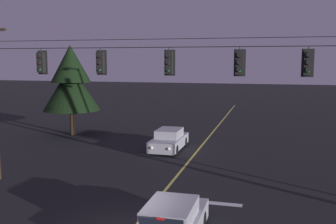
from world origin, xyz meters
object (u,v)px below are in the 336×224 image
(tree_verge_near, at_px, (71,81))
(car_waiting_near_lane, at_px, (171,224))
(traffic_light_right_inner, at_px, (239,63))
(car_oncoming_lead, at_px, (169,140))
(traffic_light_centre, at_px, (169,63))
(traffic_light_rightmost, at_px, (308,63))
(traffic_light_leftmost, at_px, (41,62))
(traffic_light_left_inner, at_px, (100,63))

(tree_verge_near, bearing_deg, car_waiting_near_lane, -53.05)
(traffic_light_right_inner, relative_size, car_oncoming_lead, 0.28)
(traffic_light_centre, relative_size, traffic_light_rightmost, 1.00)
(traffic_light_leftmost, distance_m, traffic_light_rightmost, 11.87)
(traffic_light_right_inner, distance_m, car_oncoming_lead, 11.36)
(traffic_light_right_inner, relative_size, traffic_light_rightmost, 1.00)
(traffic_light_leftmost, relative_size, traffic_light_left_inner, 1.00)
(traffic_light_rightmost, bearing_deg, traffic_light_left_inner, 180.00)
(traffic_light_leftmost, height_order, car_waiting_near_lane, traffic_light_leftmost)
(tree_verge_near, bearing_deg, traffic_light_left_inner, -56.24)
(traffic_light_rightmost, bearing_deg, traffic_light_right_inner, 180.00)
(traffic_light_centre, distance_m, traffic_light_rightmost, 5.66)
(car_waiting_near_lane, height_order, car_oncoming_lead, same)
(traffic_light_centre, height_order, tree_verge_near, tree_verge_near)
(traffic_light_rightmost, height_order, car_oncoming_lead, traffic_light_rightmost)
(car_waiting_near_lane, bearing_deg, traffic_light_right_inner, 69.39)
(traffic_light_right_inner, bearing_deg, traffic_light_rightmost, 0.00)
(traffic_light_left_inner, distance_m, car_oncoming_lead, 10.13)
(traffic_light_leftmost, bearing_deg, car_waiting_near_lane, -31.61)
(car_oncoming_lead, bearing_deg, car_waiting_near_lane, -75.19)
(traffic_light_right_inner, xyz_separation_m, car_waiting_near_lane, (-1.73, -4.60, -5.22))
(traffic_light_right_inner, xyz_separation_m, traffic_light_rightmost, (2.67, 0.00, 0.00))
(traffic_light_left_inner, bearing_deg, car_oncoming_lead, 83.68)
(traffic_light_left_inner, bearing_deg, traffic_light_rightmost, 0.00)
(traffic_light_left_inner, bearing_deg, traffic_light_right_inner, 0.00)
(traffic_light_left_inner, bearing_deg, tree_verge_near, 123.76)
(traffic_light_leftmost, height_order, traffic_light_left_inner, same)
(traffic_light_leftmost, distance_m, traffic_light_right_inner, 9.20)
(car_waiting_near_lane, bearing_deg, tree_verge_near, 126.95)
(traffic_light_right_inner, bearing_deg, traffic_light_leftmost, 180.00)
(car_oncoming_lead, bearing_deg, traffic_light_left_inner, -96.32)
(traffic_light_centre, xyz_separation_m, car_waiting_near_lane, (1.27, -4.60, -5.22))
(traffic_light_left_inner, height_order, traffic_light_right_inner, same)
(traffic_light_leftmost, bearing_deg, car_oncoming_lead, 65.25)
(traffic_light_centre, height_order, traffic_light_right_inner, same)
(traffic_light_left_inner, distance_m, car_waiting_near_lane, 8.26)
(traffic_light_leftmost, distance_m, traffic_light_centre, 6.20)
(car_oncoming_lead, bearing_deg, tree_verge_near, 160.11)
(traffic_light_leftmost, height_order, traffic_light_right_inner, same)
(traffic_light_right_inner, height_order, traffic_light_rightmost, same)
(traffic_light_left_inner, relative_size, traffic_light_centre, 1.00)
(car_waiting_near_lane, bearing_deg, traffic_light_rightmost, 46.28)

